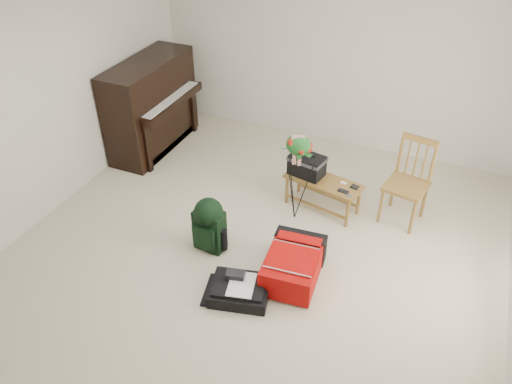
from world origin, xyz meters
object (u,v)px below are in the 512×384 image
at_px(black_duffel, 240,289).
at_px(flower_stand, 297,178).
at_px(dining_chair, 407,183).
at_px(red_suitcase, 295,261).
at_px(bench, 311,171).
at_px(green_backpack, 209,222).
at_px(piano, 152,107).

xyz_separation_m(black_duffel, flower_stand, (0.07, 1.35, 0.46)).
relative_size(dining_chair, red_suitcase, 1.26).
height_order(bench, green_backpack, bench).
bearing_deg(bench, black_duffel, -83.60).
relative_size(piano, black_duffel, 2.33).
height_order(piano, bench, piano).
bearing_deg(flower_stand, bench, 56.40).
bearing_deg(black_duffel, piano, 123.89).
distance_m(red_suitcase, green_backpack, 0.98).
bearing_deg(flower_stand, piano, 142.98).
distance_m(bench, dining_chair, 1.07).
bearing_deg(bench, green_backpack, -111.20).
xyz_separation_m(bench, red_suitcase, (0.24, -1.15, -0.31)).
bearing_deg(piano, black_duffel, -42.77).
relative_size(dining_chair, green_backpack, 1.59).
bearing_deg(dining_chair, bench, -158.60).
xyz_separation_m(green_backpack, flower_stand, (0.66, 0.85, 0.20)).
height_order(bench, dining_chair, dining_chair).
distance_m(bench, green_backpack, 1.36).
relative_size(bench, dining_chair, 0.94).
bearing_deg(red_suitcase, flower_stand, 104.75).
xyz_separation_m(red_suitcase, black_duffel, (-0.38, -0.49, -0.09)).
height_order(piano, black_duffel, piano).
height_order(green_backpack, flower_stand, flower_stand).
bearing_deg(flower_stand, dining_chair, 4.46).
relative_size(piano, bench, 1.60).
height_order(red_suitcase, black_duffel, red_suitcase).
bearing_deg(black_duffel, red_suitcase, 38.40).
bearing_deg(bench, red_suitcase, -66.87).
xyz_separation_m(dining_chair, black_duffel, (-1.20, -1.84, -0.40)).
relative_size(bench, red_suitcase, 1.18).
height_order(dining_chair, black_duffel, dining_chair).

